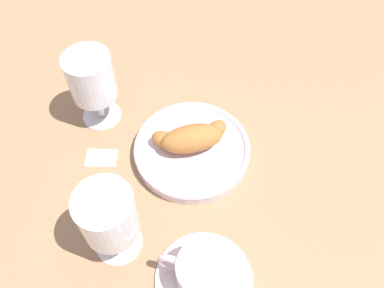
{
  "coord_description": "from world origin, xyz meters",
  "views": [
    {
      "loc": [
        0.01,
        -0.37,
        0.57
      ],
      "look_at": [
        -0.03,
        -0.01,
        0.03
      ],
      "focal_mm": 37.43,
      "sensor_mm": 36.0,
      "label": 1
    }
  ],
  "objects_px": {
    "juice_glass_left": "(91,79)",
    "sugar_packet": "(101,158)",
    "croissant_large": "(192,138)",
    "coffee_cup_near": "(203,274)",
    "juice_glass_right": "(108,217)",
    "pastry_plate": "(192,150)"
  },
  "relations": [
    {
      "from": "juice_glass_left",
      "to": "sugar_packet",
      "type": "bearing_deg",
      "value": -77.91
    },
    {
      "from": "croissant_large",
      "to": "sugar_packet",
      "type": "height_order",
      "value": "croissant_large"
    },
    {
      "from": "croissant_large",
      "to": "coffee_cup_near",
      "type": "bearing_deg",
      "value": -79.99
    },
    {
      "from": "croissant_large",
      "to": "juice_glass_left",
      "type": "relative_size",
      "value": 0.93
    },
    {
      "from": "coffee_cup_near",
      "to": "sugar_packet",
      "type": "distance_m",
      "value": 0.26
    },
    {
      "from": "pastry_plate",
      "to": "sugar_packet",
      "type": "xyz_separation_m",
      "value": [
        -0.15,
        -0.02,
        -0.01
      ]
    },
    {
      "from": "croissant_large",
      "to": "coffee_cup_near",
      "type": "height_order",
      "value": "croissant_large"
    },
    {
      "from": "coffee_cup_near",
      "to": "juice_glass_right",
      "type": "height_order",
      "value": "juice_glass_right"
    },
    {
      "from": "sugar_packet",
      "to": "juice_glass_right",
      "type": "bearing_deg",
      "value": -71.28
    },
    {
      "from": "juice_glass_right",
      "to": "sugar_packet",
      "type": "xyz_separation_m",
      "value": [
        -0.06,
        0.14,
        -0.09
      ]
    },
    {
      "from": "juice_glass_left",
      "to": "sugar_packet",
      "type": "relative_size",
      "value": 2.8
    },
    {
      "from": "pastry_plate",
      "to": "juice_glass_right",
      "type": "bearing_deg",
      "value": -118.72
    },
    {
      "from": "pastry_plate",
      "to": "sugar_packet",
      "type": "height_order",
      "value": "pastry_plate"
    },
    {
      "from": "juice_glass_left",
      "to": "juice_glass_right",
      "type": "height_order",
      "value": "same"
    },
    {
      "from": "coffee_cup_near",
      "to": "juice_glass_left",
      "type": "distance_m",
      "value": 0.35
    },
    {
      "from": "juice_glass_left",
      "to": "sugar_packet",
      "type": "height_order",
      "value": "juice_glass_left"
    },
    {
      "from": "juice_glass_left",
      "to": "juice_glass_right",
      "type": "xyz_separation_m",
      "value": [
        0.08,
        -0.23,
        -0.0
      ]
    },
    {
      "from": "pastry_plate",
      "to": "croissant_large",
      "type": "bearing_deg",
      "value": 108.7
    },
    {
      "from": "sugar_packet",
      "to": "coffee_cup_near",
      "type": "bearing_deg",
      "value": -48.31
    },
    {
      "from": "pastry_plate",
      "to": "juice_glass_left",
      "type": "distance_m",
      "value": 0.2
    },
    {
      "from": "juice_glass_left",
      "to": "croissant_large",
      "type": "bearing_deg",
      "value": -20.48
    },
    {
      "from": "juice_glass_left",
      "to": "juice_glass_right",
      "type": "distance_m",
      "value": 0.24
    }
  ]
}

